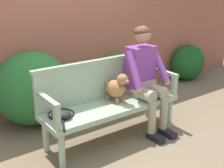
% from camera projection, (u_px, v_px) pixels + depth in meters
% --- Properties ---
extents(ground_plane, '(40.00, 40.00, 0.00)m').
position_uv_depth(ground_plane, '(112.00, 138.00, 3.66)').
color(ground_plane, '#7A664C').
extents(brick_garden_fence, '(8.00, 0.30, 2.33)m').
position_uv_depth(brick_garden_fence, '(58.00, 29.00, 4.30)').
color(brick_garden_fence, '#9E5642').
rests_on(brick_garden_fence, ground).
extents(hedge_bush_mid_left, '(1.01, 0.92, 0.98)m').
position_uv_depth(hedge_bush_mid_left, '(33.00, 89.00, 3.90)').
color(hedge_bush_mid_left, '#286B2D').
rests_on(hedge_bush_mid_left, ground).
extents(hedge_bush_far_left, '(0.76, 0.54, 0.68)m').
position_uv_depth(hedge_bush_far_left, '(188.00, 63.00, 5.73)').
color(hedge_bush_far_left, '#194C1E').
rests_on(hedge_bush_far_left, ground).
extents(hedge_bush_far_right, '(0.93, 0.90, 0.74)m').
position_uv_depth(hedge_bush_far_right, '(121.00, 77.00, 4.77)').
color(hedge_bush_far_right, '#337538').
rests_on(hedge_bush_far_right, ground).
extents(garden_bench, '(1.71, 0.52, 0.45)m').
position_uv_depth(garden_bench, '(112.00, 108.00, 3.53)').
color(garden_bench, '#9EB793').
rests_on(garden_bench, ground).
extents(bench_backrest, '(1.75, 0.06, 0.50)m').
position_uv_depth(bench_backrest, '(101.00, 79.00, 3.60)').
color(bench_backrest, '#9EB793').
rests_on(bench_backrest, garden_bench).
extents(bench_armrest_left_end, '(0.06, 0.52, 0.28)m').
position_uv_depth(bench_armrest_left_end, '(51.00, 107.00, 2.92)').
color(bench_armrest_left_end, '#9EB793').
rests_on(bench_armrest_left_end, garden_bench).
extents(bench_armrest_right_end, '(0.06, 0.52, 0.28)m').
position_uv_depth(bench_armrest_right_end, '(167.00, 77.00, 3.82)').
color(bench_armrest_right_end, '#9EB793').
rests_on(bench_armrest_right_end, garden_bench).
extents(person_seated, '(0.56, 0.66, 1.32)m').
position_uv_depth(person_seated, '(145.00, 75.00, 3.68)').
color(person_seated, black).
rests_on(person_seated, ground).
extents(dog_on_bench, '(0.22, 0.37, 0.37)m').
position_uv_depth(dog_on_bench, '(117.00, 87.00, 3.52)').
color(dog_on_bench, '#AD7042').
rests_on(dog_on_bench, garden_bench).
extents(tennis_racket, '(0.38, 0.58, 0.03)m').
position_uv_depth(tennis_racket, '(61.00, 115.00, 3.19)').
color(tennis_racket, black).
rests_on(tennis_racket, garden_bench).
extents(baseball_glove, '(0.28, 0.27, 0.09)m').
position_uv_depth(baseball_glove, '(61.00, 115.00, 3.12)').
color(baseball_glove, black).
rests_on(baseball_glove, garden_bench).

